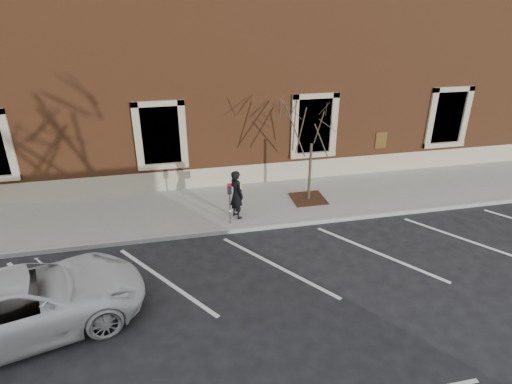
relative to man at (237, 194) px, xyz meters
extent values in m
plane|color=#28282B|center=(0.64, -0.75, -1.01)|extent=(120.00, 120.00, 0.00)
cube|color=#A5A09B|center=(0.64, 1.00, -0.93)|extent=(40.00, 3.50, 0.15)
cube|color=#9E9E99|center=(0.64, -0.80, -0.93)|extent=(40.00, 0.12, 0.15)
cube|color=brown|center=(0.64, 7.00, 2.99)|extent=(40.00, 8.50, 8.00)
cube|color=tan|center=(0.64, 2.78, -0.46)|extent=(40.00, 0.06, 0.80)
cube|color=black|center=(-2.36, 2.90, 1.39)|extent=(1.40, 0.30, 2.20)
cube|color=tan|center=(-2.36, 2.73, 0.19)|extent=(1.90, 0.20, 0.20)
cube|color=black|center=(3.64, 2.90, 1.39)|extent=(1.40, 0.30, 2.20)
cube|color=tan|center=(3.64, 2.73, 0.19)|extent=(1.90, 0.20, 0.20)
cube|color=black|center=(9.64, 2.90, 1.39)|extent=(1.40, 0.30, 2.20)
cube|color=tan|center=(9.64, 2.73, 0.19)|extent=(1.90, 0.20, 0.20)
imported|color=black|center=(0.00, 0.00, 0.00)|extent=(0.63, 0.74, 1.72)
cylinder|color=#595B60|center=(-0.30, -0.44, -0.30)|extent=(0.05, 0.05, 1.11)
cube|color=black|center=(-0.30, -0.44, 0.39)|extent=(0.13, 0.10, 0.29)
cube|color=#B80C16|center=(-0.30, -0.44, 0.57)|extent=(0.12, 0.10, 0.07)
cube|color=white|center=(-0.30, -0.49, -0.36)|extent=(0.06, 0.00, 0.08)
cube|color=#3C2513|center=(2.87, 0.81, -0.84)|extent=(1.23, 1.23, 0.03)
cylinder|color=#463C2A|center=(2.87, 0.81, 0.24)|extent=(0.10, 0.10, 2.19)
imported|color=white|center=(-5.68, -4.21, -0.26)|extent=(5.88, 3.87, 1.50)
camera|label=1|loc=(-2.13, -12.94, 6.19)|focal=30.00mm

